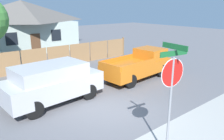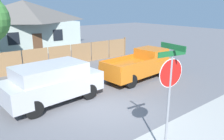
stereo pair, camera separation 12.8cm
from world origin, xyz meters
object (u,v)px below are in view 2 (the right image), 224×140
(house, at_px, (25,25))
(red_suv, at_px, (53,82))
(stop_sign, at_px, (170,83))
(orange_pickup, at_px, (140,65))

(house, bearing_deg, red_suv, -103.23)
(house, bearing_deg, stop_sign, -96.71)
(red_suv, bearing_deg, orange_pickup, -4.70)
(house, height_order, stop_sign, house)
(orange_pickup, bearing_deg, red_suv, 175.30)
(red_suv, height_order, orange_pickup, red_suv)
(stop_sign, bearing_deg, orange_pickup, 58.90)
(house, relative_size, orange_pickup, 2.02)
(orange_pickup, xyz_separation_m, stop_sign, (-4.86, -5.90, 1.51))
(red_suv, xyz_separation_m, stop_sign, (0.98, -5.87, 1.37))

